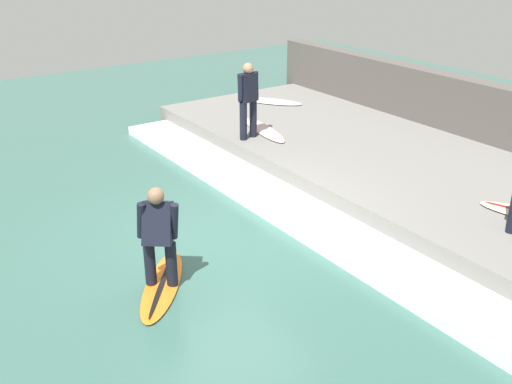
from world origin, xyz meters
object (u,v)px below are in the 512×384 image
Objects in this scene: surfer_riding at (158,232)px; surfboard_spare at (272,101)px; surfer_waiting_near at (248,97)px; surfboard_waiting_near at (264,130)px; surfboard_riding at (162,285)px.

surfer_riding is 8.44m from surfboard_spare.
surfer_waiting_near is 3.15m from surfboard_spare.
surfboard_waiting_near is at bearing 21.04° from surfer_waiting_near.
surfboard_riding is 1.08× the size of surfer_waiting_near.
surfboard_waiting_near and surfboard_spare have the same top height.
surfboard_riding is 1.20× the size of surfer_riding.
surfboard_spare is (2.18, 2.09, -0.90)m from surfer_waiting_near.
surfer_riding reaches higher than surfboard_spare.
surfer_riding is 6.00m from surfboard_waiting_near.
surfboard_riding is 6.00m from surfboard_waiting_near.
surfer_riding is at bearing -139.49° from surfboard_waiting_near.
surfboard_waiting_near is at bearing -130.72° from surfboard_spare.
surfboard_waiting_near is 1.23× the size of surfboard_spare.
surfboard_riding is at bearing -136.93° from surfboard_spare.
surfer_riding reaches higher than surfboard_waiting_near.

